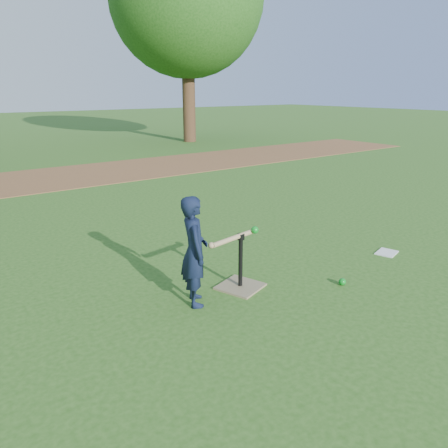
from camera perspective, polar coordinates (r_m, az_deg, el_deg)
ground at (r=4.94m, az=5.57°, el=-7.69°), size 80.00×80.00×0.00m
dirt_strip at (r=11.41m, az=-20.46°, el=5.77°), size 24.00×3.00×0.01m
child at (r=4.28m, az=-3.89°, el=-3.56°), size 0.40×0.48×1.11m
wiffle_ball_ground at (r=5.02m, az=15.20°, el=-7.29°), size 0.08×0.08×0.08m
clipboard at (r=6.15m, az=20.47°, el=-3.52°), size 0.35×0.31×0.01m
batting_tee at (r=4.77m, az=2.15°, el=-7.07°), size 0.55×0.55×0.61m
swing_action at (r=4.52m, az=1.52°, el=-1.74°), size 0.68×0.16×0.10m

